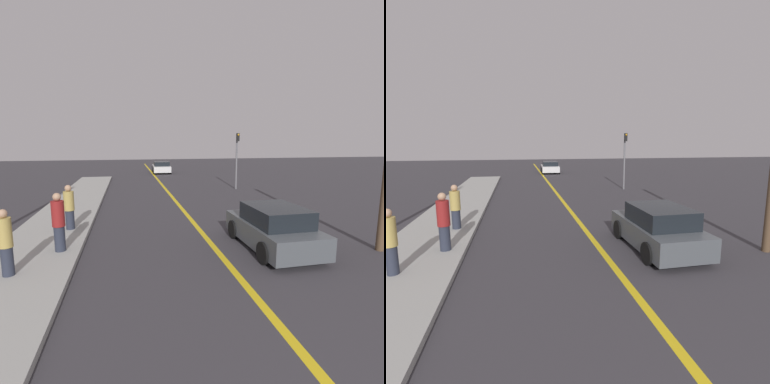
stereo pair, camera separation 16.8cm
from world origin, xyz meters
The scene contains 8 objects.
road_center_line centered at (0.00, 18.00, 0.00)m, with size 0.20×60.00×0.01m.
sidewalk_left centered at (-5.47, 14.81, 0.08)m, with size 2.67×29.61×0.15m.
car_near_right_lane centered at (1.81, 8.93, 0.67)m, with size 1.93×3.84×1.40m.
car_ahead_center centered at (1.00, 33.41, 0.62)m, with size 2.06×4.04×1.26m.
pedestrian_near_curb centered at (-5.59, 8.14, 0.99)m, with size 0.33×0.33×1.65m.
pedestrian_mid_group centered at (-4.70, 9.66, 1.03)m, with size 0.36×0.36×1.76m.
pedestrian_far_standing centered at (-4.82, 12.02, 0.98)m, with size 0.37×0.37×1.67m.
traffic_light centered at (4.99, 20.73, 2.45)m, with size 0.18×0.40×3.98m.
Camera 2 is at (-2.50, 0.44, 3.37)m, focal length 28.00 mm.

